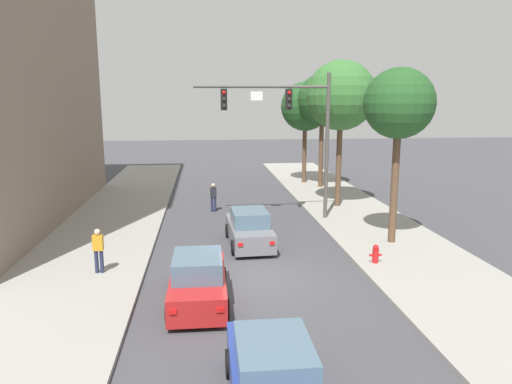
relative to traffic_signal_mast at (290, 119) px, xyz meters
name	(u,v)px	position (x,y,z in m)	size (l,w,h in m)	color
ground_plane	(256,280)	(-2.64, -8.07, -5.36)	(120.00, 120.00, 0.00)	#424247
sidewalk_left	(67,285)	(-9.14, -8.07, -5.28)	(5.00, 60.00, 0.15)	#99968E
sidewalk_right	(430,271)	(3.86, -8.07, -5.28)	(5.00, 60.00, 0.15)	#99968E
traffic_signal_mast	(290,119)	(0.00, 0.00, 0.00)	(6.91, 0.38, 7.50)	#514C47
car_lead_grey	(249,229)	(-2.48, -3.92, -4.64)	(1.97, 4.30, 1.60)	slate
car_following_red	(198,281)	(-4.66, -9.78, -4.64)	(1.87, 4.26, 1.60)	#B21E1E
car_third_blue	(273,379)	(-3.09, -15.30, -4.64)	(1.85, 4.25, 1.60)	navy
pedestrian_sidewalk_left_walker	(98,248)	(-8.24, -7.13, -4.30)	(0.36, 0.22, 1.64)	#232847
pedestrian_crossing_road	(213,196)	(-3.90, 2.65, -4.45)	(0.36, 0.22, 1.64)	#232847
fire_hydrant	(376,254)	(2.09, -7.19, -4.85)	(0.48, 0.24, 0.72)	red
street_tree_nearest	(399,105)	(3.77, -4.61, 0.74)	(2.98, 2.98, 7.51)	brown
street_tree_second	(341,96)	(3.42, 2.75, 1.16)	(3.97, 3.97, 8.39)	brown
street_tree_third	(322,99)	(3.93, 9.01, 0.98)	(3.46, 3.46, 7.96)	brown
street_tree_farthest	(305,107)	(3.14, 10.96, 0.43)	(3.62, 3.62, 7.48)	brown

